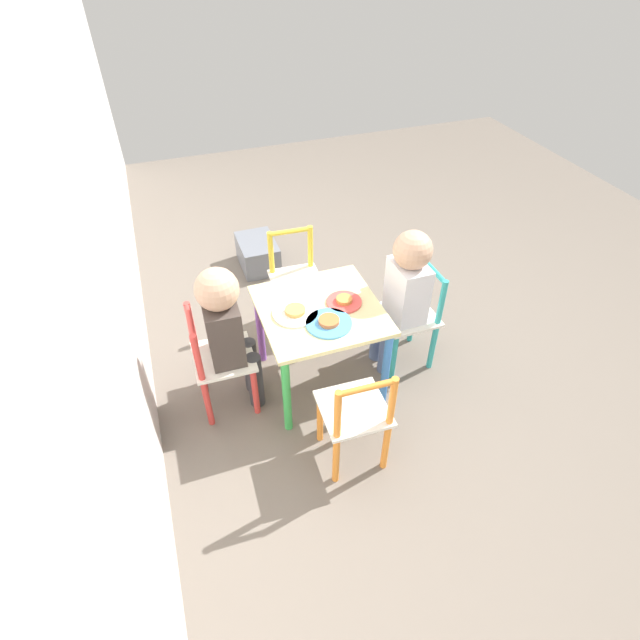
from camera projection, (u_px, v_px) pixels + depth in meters
ground_plane at (320, 379)px, 2.48m from camera, size 6.00×6.00×0.00m
house_wall at (52, 139)px, 1.43m from camera, size 6.00×0.06×2.60m
kids_table at (320, 321)px, 2.23m from camera, size 0.53×0.53×0.45m
chair_red at (219, 362)px, 2.19m from camera, size 0.27×0.27×0.54m
chair_teal at (411, 317)px, 2.42m from camera, size 0.26×0.26×0.54m
chair_orange at (355, 417)px, 1.96m from camera, size 0.27×0.27×0.54m
chair_yellow at (296, 282)px, 2.64m from camera, size 0.27×0.27×0.54m
child_back at (227, 326)px, 2.08m from camera, size 0.20×0.23×0.74m
child_front at (404, 288)px, 2.28m from camera, size 0.20×0.22×0.75m
plate_back at (295, 312)px, 2.15m from camera, size 0.20×0.20×0.03m
plate_front at (344, 301)px, 2.20m from camera, size 0.16×0.16×0.03m
plate_left at (329, 323)px, 2.09m from camera, size 0.20×0.20×0.03m
storage_bin at (258, 254)px, 3.17m from camera, size 0.32×0.22×0.18m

